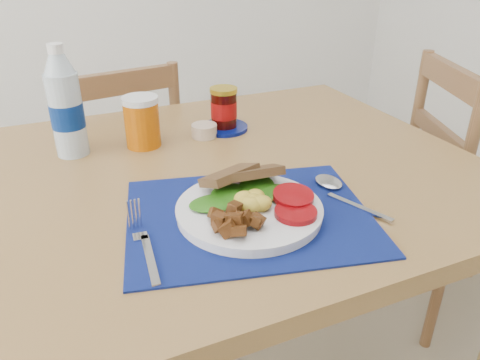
# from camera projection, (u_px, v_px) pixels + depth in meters

# --- Properties ---
(table) EXTENTS (1.40, 0.90, 0.75)m
(table) POSITION_uv_depth(u_px,v_px,m) (156.00, 215.00, 0.98)
(table) COLOR brown
(table) RESTS_ON ground
(chair_far) EXTENTS (0.44, 0.42, 1.04)m
(chair_far) POSITION_uv_depth(u_px,v_px,m) (120.00, 161.00, 1.53)
(chair_far) COLOR brown
(chair_far) RESTS_ON ground
(chair_end) EXTENTS (0.49, 0.50, 1.07)m
(chair_end) POSITION_uv_depth(u_px,v_px,m) (464.00, 171.00, 1.44)
(chair_end) COLOR brown
(chair_end) RESTS_ON ground
(placemat) EXTENTS (0.49, 0.42, 0.00)m
(placemat) POSITION_uv_depth(u_px,v_px,m) (249.00, 216.00, 0.82)
(placemat) COLOR black
(placemat) RESTS_ON table
(breakfast_plate) EXTENTS (0.25, 0.25, 0.06)m
(breakfast_plate) POSITION_uv_depth(u_px,v_px,m) (247.00, 208.00, 0.81)
(breakfast_plate) COLOR silver
(breakfast_plate) RESTS_ON placemat
(fork) EXTENTS (0.03, 0.18, 0.00)m
(fork) POSITION_uv_depth(u_px,v_px,m) (144.00, 244.00, 0.74)
(fork) COLOR #B2B5BA
(fork) RESTS_ON placemat
(spoon) EXTENTS (0.06, 0.20, 0.01)m
(spoon) POSITION_uv_depth(u_px,v_px,m) (337.00, 189.00, 0.90)
(spoon) COLOR #B2B5BA
(spoon) RESTS_ON placemat
(water_bottle) EXTENTS (0.07, 0.07, 0.25)m
(water_bottle) POSITION_uv_depth(u_px,v_px,m) (66.00, 108.00, 1.01)
(water_bottle) COLOR #ADBFCC
(water_bottle) RESTS_ON table
(juice_glass) EXTENTS (0.08, 0.08, 0.11)m
(juice_glass) POSITION_uv_depth(u_px,v_px,m) (142.00, 123.00, 1.08)
(juice_glass) COLOR #B65304
(juice_glass) RESTS_ON table
(ramekin) EXTENTS (0.06, 0.06, 0.03)m
(ramekin) POSITION_uv_depth(u_px,v_px,m) (204.00, 131.00, 1.15)
(ramekin) COLOR #C2A88E
(ramekin) RESTS_ON table
(jam_on_saucer) EXTENTS (0.12, 0.12, 0.11)m
(jam_on_saucer) POSITION_uv_depth(u_px,v_px,m) (224.00, 111.00, 1.18)
(jam_on_saucer) COLOR #05105B
(jam_on_saucer) RESTS_ON table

